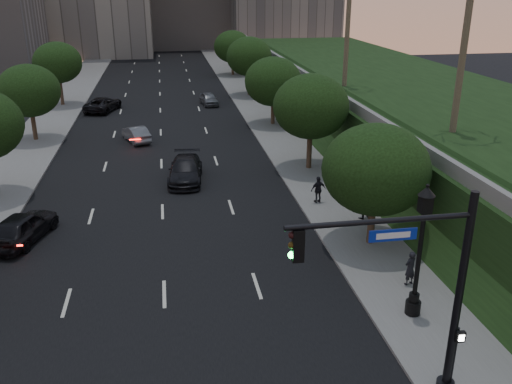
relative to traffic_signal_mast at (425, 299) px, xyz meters
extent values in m
plane|color=black|center=(-7.75, 2.53, -3.67)|extent=(160.00, 160.00, 0.00)
cube|color=black|center=(-7.75, 32.53, -3.66)|extent=(16.00, 140.00, 0.02)
cube|color=slate|center=(2.50, 32.53, -3.60)|extent=(4.50, 140.00, 0.15)
cube|color=slate|center=(-18.00, 32.53, -3.60)|extent=(4.50, 140.00, 0.15)
cube|color=black|center=(14.25, 30.53, -1.67)|extent=(18.00, 90.00, 4.00)
cube|color=slate|center=(5.75, 30.53, 0.68)|extent=(0.35, 90.00, 0.70)
cylinder|color=#38281C|center=(2.55, 10.53, -2.24)|extent=(0.36, 0.36, 2.86)
ellipsoid|color=black|center=(2.55, 10.53, 0.36)|extent=(5.20, 5.20, 4.42)
cylinder|color=#38281C|center=(2.55, 22.53, -2.07)|extent=(0.36, 0.36, 3.21)
ellipsoid|color=black|center=(2.55, 22.53, 0.85)|extent=(5.20, 5.20, 4.42)
cylinder|color=#38281C|center=(2.55, 35.53, -2.24)|extent=(0.36, 0.36, 2.86)
ellipsoid|color=black|center=(2.55, 35.53, 0.36)|extent=(5.20, 5.20, 4.42)
cylinder|color=#38281C|center=(2.55, 49.53, -2.07)|extent=(0.36, 0.36, 3.21)
ellipsoid|color=black|center=(2.55, 49.53, 0.85)|extent=(5.20, 5.20, 4.42)
cylinder|color=#38281C|center=(2.55, 64.53, -2.24)|extent=(0.36, 0.36, 2.86)
ellipsoid|color=black|center=(2.55, 64.53, 0.36)|extent=(5.20, 5.20, 4.42)
cylinder|color=#38281C|center=(-18.05, 33.53, -2.18)|extent=(0.36, 0.36, 2.99)
ellipsoid|color=black|center=(-18.05, 33.53, 0.54)|extent=(5.00, 5.00, 4.25)
cylinder|color=#38281C|center=(-18.05, 47.53, -2.04)|extent=(0.36, 0.36, 3.26)
ellipsoid|color=black|center=(-18.05, 47.53, 0.92)|extent=(5.00, 5.00, 4.25)
cylinder|color=#4C4233|center=(9.75, 16.53, 6.33)|extent=(0.40, 0.40, 12.00)
cylinder|color=black|center=(1.09, 0.00, -0.17)|extent=(0.24, 0.24, 7.00)
cylinder|color=black|center=(-1.61, 0.00, 2.63)|extent=(5.40, 0.16, 0.16)
cube|color=black|center=(-3.91, 0.00, 2.08)|extent=(0.32, 0.22, 0.95)
sphere|color=black|center=(-4.09, 0.00, 2.41)|extent=(0.20, 0.20, 0.20)
sphere|color=#3F2B0A|center=(-4.09, 0.00, 2.11)|extent=(0.20, 0.20, 0.20)
sphere|color=#19F24C|center=(-4.09, 0.00, 1.81)|extent=(0.20, 0.20, 0.20)
cube|color=#0C24A0|center=(-1.21, 0.00, 2.18)|extent=(1.40, 0.05, 0.35)
cylinder|color=black|center=(1.94, 4.24, -3.32)|extent=(0.60, 0.60, 0.70)
cylinder|color=black|center=(1.94, 4.24, -2.82)|extent=(0.40, 0.40, 0.40)
cylinder|color=black|center=(1.94, 4.24, -0.87)|extent=(0.18, 0.18, 3.60)
cube|color=black|center=(1.94, 4.24, 1.18)|extent=(0.42, 0.42, 0.70)
cone|color=black|center=(1.94, 4.24, 1.68)|extent=(0.64, 0.64, 0.35)
sphere|color=black|center=(1.94, 4.24, 1.88)|extent=(0.14, 0.14, 0.14)
cylinder|color=black|center=(1.23, 0.01, -2.42)|extent=(0.12, 0.12, 2.50)
cube|color=black|center=(1.23, -0.17, -1.37)|extent=(0.30, 0.14, 0.35)
cube|color=white|center=(1.23, -0.25, -1.37)|extent=(0.18, 0.02, 0.22)
imported|color=black|center=(-14.75, 13.92, -2.89)|extent=(3.19, 4.96, 1.57)
imported|color=slate|center=(-9.74, 31.95, -3.02)|extent=(2.63, 4.20, 1.31)
imported|color=black|center=(-13.50, 44.14, -2.94)|extent=(3.92, 5.74, 1.46)
imported|color=black|center=(-6.15, 21.60, -2.92)|extent=(2.66, 5.41, 1.51)
imported|color=slate|center=(-2.52, 45.42, -3.01)|extent=(2.07, 4.07, 1.33)
imported|color=black|center=(2.74, 6.36, -2.74)|extent=(0.67, 0.56, 1.57)
imported|color=black|center=(3.22, 13.46, -2.66)|extent=(1.00, 0.89, 1.72)
imported|color=black|center=(1.42, 16.11, -2.71)|extent=(1.01, 0.58, 1.62)
camera|label=1|loc=(-7.23, -12.73, 8.71)|focal=38.00mm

